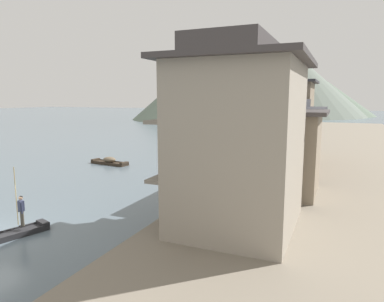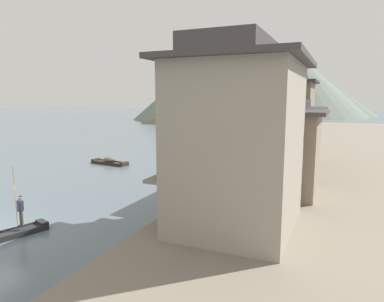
{
  "view_description": "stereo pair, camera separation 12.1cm",
  "coord_description": "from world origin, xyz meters",
  "views": [
    {
      "loc": [
        15.62,
        -10.97,
        6.79
      ],
      "look_at": [
        2.84,
        18.57,
        1.82
      ],
      "focal_mm": 32.0,
      "sensor_mm": 36.0,
      "label": 1
    },
    {
      "loc": [
        15.73,
        -10.92,
        6.79
      ],
      "look_at": [
        2.84,
        18.57,
        1.82
      ],
      "focal_mm": 32.0,
      "sensor_mm": 36.0,
      "label": 2
    }
  ],
  "objects": [
    {
      "name": "boat_moored_nearest",
      "position": [
        -1.73,
        36.9,
        0.24
      ],
      "size": [
        2.97,
        3.21,
        0.66
      ],
      "color": "brown",
      "rests_on": "ground"
    },
    {
      "name": "boat_midriver_drifting",
      "position": [
        -2.71,
        46.02,
        0.12
      ],
      "size": [
        5.43,
        0.93,
        0.36
      ],
      "color": "#232326",
      "rests_on": "ground"
    },
    {
      "name": "house_waterfront_tall",
      "position": [
        11.31,
        19.64,
        3.57
      ],
      "size": [
        6.58,
        8.12,
        6.14
      ],
      "color": "brown",
      "rests_on": "riverbank_right"
    },
    {
      "name": "mooring_post_dock_mid",
      "position": [
        7.57,
        11.52,
        0.94
      ],
      "size": [
        0.2,
        0.2,
        0.73
      ],
      "primitive_type": "cylinder",
      "color": "#473828",
      "rests_on": "riverbank_right"
    },
    {
      "name": "hill_far_west",
      "position": [
        -23.32,
        96.48,
        11.42
      ],
      "size": [
        52.94,
        52.94,
        22.84
      ],
      "primitive_type": "cone",
      "color": "#5B6B5B",
      "rests_on": "ground"
    },
    {
      "name": "house_waterfront_narrow",
      "position": [
        10.7,
        27.06,
        4.88
      ],
      "size": [
        5.36,
        6.52,
        8.74
      ],
      "color": "#7F705B",
      "rests_on": "riverbank_right"
    },
    {
      "name": "riverbank_right",
      "position": [
        16.22,
        30.0,
        0.29
      ],
      "size": [
        18.0,
        110.0,
        0.58
      ],
      "primitive_type": "cube",
      "color": "slate",
      "rests_on": "ground"
    },
    {
      "name": "hill_far_centre",
      "position": [
        -2.19,
        127.73,
        12.04
      ],
      "size": [
        54.47,
        54.47,
        24.09
      ],
      "primitive_type": "cone",
      "color": "slate",
      "rests_on": "ground"
    },
    {
      "name": "boat_moored_far",
      "position": [
        5.73,
        31.07,
        0.18
      ],
      "size": [
        1.66,
        4.8,
        0.56
      ],
      "color": "#232326",
      "rests_on": "ground"
    },
    {
      "name": "house_waterfront_nearest",
      "position": [
        11.24,
        4.97,
        4.87
      ],
      "size": [
        6.45,
        7.69,
        8.74
      ],
      "color": "gray",
      "rests_on": "riverbank_right"
    },
    {
      "name": "boat_moored_second",
      "position": [
        -6.12,
        17.68,
        0.28
      ],
      "size": [
        4.43,
        1.62,
        0.77
      ],
      "color": "#33281E",
      "rests_on": "ground"
    },
    {
      "name": "house_waterfront_second",
      "position": [
        11.54,
        12.05,
        3.58
      ],
      "size": [
        7.03,
        5.93,
        6.14
      ],
      "color": "gray",
      "rests_on": "riverbank_right"
    },
    {
      "name": "hill_far_east",
      "position": [
        7.86,
        135.71,
        7.52
      ],
      "size": [
        40.83,
        40.83,
        15.03
      ],
      "primitive_type": "cone",
      "color": "#5B6B5B",
      "rests_on": "ground"
    },
    {
      "name": "boat_moored_third",
      "position": [
        5.64,
        19.44,
        0.28
      ],
      "size": [
        2.11,
        4.63,
        0.78
      ],
      "color": "brown",
      "rests_on": "ground"
    },
    {
      "name": "boatman_person",
      "position": [
        1.2,
        0.75,
        1.39
      ],
      "size": [
        0.56,
        0.33,
        3.04
      ],
      "color": "black",
      "rests_on": "boat_foreground_poled"
    },
    {
      "name": "mooring_post_dock_near",
      "position": [
        7.57,
        3.79,
        1.04
      ],
      "size": [
        0.2,
        0.2,
        0.93
      ],
      "primitive_type": "cylinder",
      "color": "#473828",
      "rests_on": "riverbank_right"
    }
  ]
}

